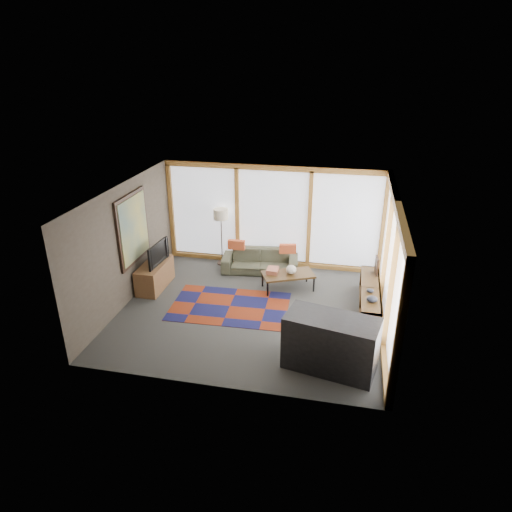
% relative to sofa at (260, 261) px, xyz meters
% --- Properties ---
extents(ground, '(5.50, 5.50, 0.00)m').
position_rel_sofa_xyz_m(ground, '(0.22, -1.95, -0.27)').
color(ground, '#32322F').
rests_on(ground, ground).
extents(room_envelope, '(5.52, 5.02, 2.62)m').
position_rel_sofa_xyz_m(room_envelope, '(0.72, -1.39, 1.27)').
color(room_envelope, '#3B3329').
rests_on(room_envelope, ground).
extents(rug, '(2.57, 1.71, 0.01)m').
position_rel_sofa_xyz_m(rug, '(-0.28, -1.88, -0.27)').
color(rug, maroon).
rests_on(rug, ground).
extents(sofa, '(1.96, 0.96, 0.55)m').
position_rel_sofa_xyz_m(sofa, '(0.00, 0.00, 0.00)').
color(sofa, '#353627').
rests_on(sofa, ground).
extents(pillow_left, '(0.43, 0.14, 0.24)m').
position_rel_sofa_xyz_m(pillow_left, '(-0.60, -0.01, 0.39)').
color(pillow_left, '#B24624').
rests_on(pillow_left, sofa).
extents(pillow_right, '(0.43, 0.21, 0.23)m').
position_rel_sofa_xyz_m(pillow_right, '(0.69, 0.01, 0.39)').
color(pillow_right, '#B24624').
rests_on(pillow_right, sofa).
extents(floor_lamp, '(0.38, 0.38, 1.50)m').
position_rel_sofa_xyz_m(floor_lamp, '(-1.05, 0.22, 0.47)').
color(floor_lamp, '#322119').
rests_on(floor_lamp, ground).
extents(coffee_table, '(1.31, 1.02, 0.39)m').
position_rel_sofa_xyz_m(coffee_table, '(0.82, -0.81, -0.08)').
color(coffee_table, '#2F1F0E').
rests_on(coffee_table, ground).
extents(book_stack, '(0.25, 0.32, 0.11)m').
position_rel_sofa_xyz_m(book_stack, '(0.46, -0.83, 0.17)').
color(book_stack, '#954E39').
rests_on(book_stack, coffee_table).
extents(vase, '(0.24, 0.24, 0.21)m').
position_rel_sofa_xyz_m(vase, '(0.89, -0.79, 0.22)').
color(vase, beige).
rests_on(vase, coffee_table).
extents(bookshelf, '(0.39, 2.16, 0.54)m').
position_rel_sofa_xyz_m(bookshelf, '(2.65, -1.41, -0.00)').
color(bookshelf, '#2F1F0E').
rests_on(bookshelf, ground).
extents(bowl_a, '(0.23, 0.23, 0.11)m').
position_rel_sofa_xyz_m(bowl_a, '(2.66, -2.01, 0.32)').
color(bowl_a, black).
rests_on(bowl_a, bookshelf).
extents(bowl_b, '(0.17, 0.17, 0.07)m').
position_rel_sofa_xyz_m(bowl_b, '(2.63, -1.62, 0.30)').
color(bowl_b, black).
rests_on(bowl_b, bookshelf).
extents(shelf_picture, '(0.07, 0.30, 0.39)m').
position_rel_sofa_xyz_m(shelf_picture, '(2.77, -0.70, 0.46)').
color(shelf_picture, black).
rests_on(shelf_picture, bookshelf).
extents(tv_console, '(0.50, 1.19, 0.59)m').
position_rel_sofa_xyz_m(tv_console, '(-2.23, -1.36, 0.02)').
color(tv_console, brown).
rests_on(tv_console, ground).
extents(television, '(0.19, 0.91, 0.52)m').
position_rel_sofa_xyz_m(television, '(-2.19, -1.32, 0.58)').
color(television, black).
rests_on(television, tv_console).
extents(bar_counter, '(1.68, 1.03, 0.99)m').
position_rel_sofa_xyz_m(bar_counter, '(1.95, -3.55, 0.22)').
color(bar_counter, black).
rests_on(bar_counter, ground).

